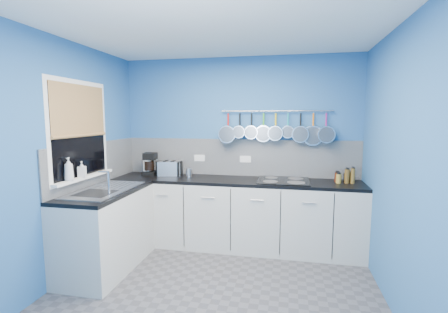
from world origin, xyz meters
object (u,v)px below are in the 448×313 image
(canister, at_px, (189,173))
(hob, at_px, (283,180))
(soap_bottle_a, at_px, (69,169))
(toaster, at_px, (169,168))
(paper_towel, at_px, (147,166))
(coffee_maker, at_px, (150,164))
(soap_bottle_b, at_px, (82,169))

(canister, distance_m, hob, 1.25)
(soap_bottle_a, height_order, toaster, soap_bottle_a)
(paper_towel, bearing_deg, canister, -4.01)
(paper_towel, xyz_separation_m, canister, (0.62, -0.04, -0.07))
(hob, bearing_deg, coffee_maker, 178.18)
(soap_bottle_a, distance_m, soap_bottle_b, 0.21)
(paper_towel, distance_m, hob, 1.87)
(paper_towel, bearing_deg, soap_bottle_a, -102.90)
(paper_towel, height_order, hob, paper_towel)
(coffee_maker, xyz_separation_m, toaster, (0.28, 0.03, -0.06))
(coffee_maker, xyz_separation_m, hob, (1.83, -0.06, -0.15))
(canister, relative_size, hob, 0.18)
(soap_bottle_b, xyz_separation_m, coffee_maker, (0.32, 1.03, -0.08))
(paper_towel, relative_size, toaster, 0.86)
(paper_towel, height_order, coffee_maker, coffee_maker)
(soap_bottle_b, height_order, hob, soap_bottle_b)
(soap_bottle_a, xyz_separation_m, coffee_maker, (0.32, 1.24, -0.11))
(canister, bearing_deg, soap_bottle_b, -132.35)
(paper_towel, height_order, toaster, paper_towel)
(toaster, height_order, canister, toaster)
(soap_bottle_a, xyz_separation_m, soap_bottle_b, (0.00, 0.21, -0.03))
(canister, height_order, hob, canister)
(soap_bottle_b, height_order, coffee_maker, soap_bottle_b)
(toaster, relative_size, canister, 2.62)
(soap_bottle_b, distance_m, canister, 1.35)
(paper_towel, distance_m, coffee_maker, 0.05)
(soap_bottle_b, xyz_separation_m, canister, (0.90, 0.99, -0.18))
(soap_bottle_a, bearing_deg, coffee_maker, 75.45)
(soap_bottle_b, distance_m, paper_towel, 1.07)
(soap_bottle_a, distance_m, paper_towel, 1.28)
(coffee_maker, relative_size, hob, 0.49)
(soap_bottle_a, xyz_separation_m, canister, (0.90, 1.20, -0.21))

